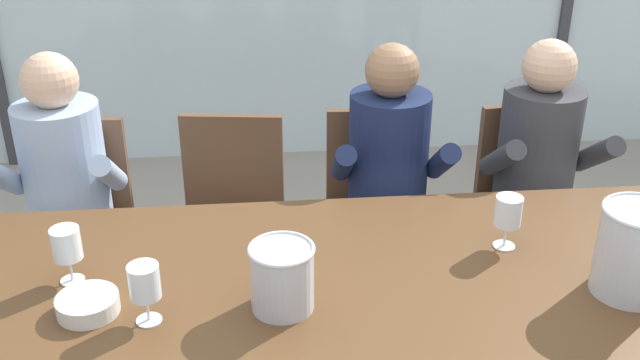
# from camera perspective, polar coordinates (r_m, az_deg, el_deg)

# --- Properties ---
(ground) EXTENTS (14.00, 14.00, 0.00)m
(ground) POSITION_cam_1_polar(r_m,az_deg,el_deg) (3.41, -1.02, -8.34)
(ground) COLOR #9E9384
(dining_table) EXTENTS (2.38, 1.00, 0.72)m
(dining_table) POSITION_cam_1_polar(r_m,az_deg,el_deg) (2.22, 0.85, -9.00)
(dining_table) COLOR brown
(dining_table) RESTS_ON ground
(chair_near_curtain) EXTENTS (0.46, 0.46, 0.86)m
(chair_near_curtain) POSITION_cam_1_polar(r_m,az_deg,el_deg) (3.15, -18.40, -2.35)
(chair_near_curtain) COLOR brown
(chair_near_curtain) RESTS_ON ground
(chair_left_of_center) EXTENTS (0.49, 0.49, 0.86)m
(chair_left_of_center) POSITION_cam_1_polar(r_m,az_deg,el_deg) (3.05, -6.89, -2.09)
(chair_left_of_center) COLOR brown
(chair_left_of_center) RESTS_ON ground
(chair_center) EXTENTS (0.48, 0.48, 0.86)m
(chair_center) POSITION_cam_1_polar(r_m,az_deg,el_deg) (3.09, 4.40, -1.59)
(chair_center) COLOR brown
(chair_center) RESTS_ON ground
(chair_right_of_center) EXTENTS (0.49, 0.49, 0.86)m
(chair_right_of_center) POSITION_cam_1_polar(r_m,az_deg,el_deg) (3.27, 16.00, -0.91)
(chair_right_of_center) COLOR brown
(chair_right_of_center) RESTS_ON ground
(person_pale_blue_shirt) EXTENTS (0.46, 0.61, 1.18)m
(person_pale_blue_shirt) POSITION_cam_1_polar(r_m,az_deg,el_deg) (2.96, -19.30, -0.66)
(person_pale_blue_shirt) COLOR #9EB2D1
(person_pale_blue_shirt) RESTS_ON ground
(person_navy_polo) EXTENTS (0.48, 0.62, 1.18)m
(person_navy_polo) POSITION_cam_1_polar(r_m,az_deg,el_deg) (2.91, 5.45, 0.35)
(person_navy_polo) COLOR #192347
(person_navy_polo) RESTS_ON ground
(person_charcoal_jacket) EXTENTS (0.46, 0.61, 1.18)m
(person_charcoal_jacket) POSITION_cam_1_polar(r_m,az_deg,el_deg) (3.08, 16.81, 0.80)
(person_charcoal_jacket) COLOR #38383D
(person_charcoal_jacket) RESTS_ON ground
(ice_bucket_primary) EXTENTS (0.22, 0.22, 0.27)m
(ice_bucket_primary) POSITION_cam_1_polar(r_m,az_deg,el_deg) (2.23, 23.17, -5.00)
(ice_bucket_primary) COLOR #B7B7BC
(ice_bucket_primary) RESTS_ON dining_table
(ice_bucket_secondary) EXTENTS (0.18, 0.18, 0.19)m
(ice_bucket_secondary) POSITION_cam_1_polar(r_m,az_deg,el_deg) (2.01, -2.95, -7.45)
(ice_bucket_secondary) COLOR #B7B7BC
(ice_bucket_secondary) RESTS_ON dining_table
(tasting_bowl) EXTENTS (0.17, 0.17, 0.05)m
(tasting_bowl) POSITION_cam_1_polar(r_m,az_deg,el_deg) (2.13, -17.51, -9.16)
(tasting_bowl) COLOR silver
(tasting_bowl) RESTS_ON dining_table
(wine_glass_by_left_taster) EXTENTS (0.08, 0.08, 0.17)m
(wine_glass_by_left_taster) POSITION_cam_1_polar(r_m,az_deg,el_deg) (2.23, -19.00, -4.87)
(wine_glass_by_left_taster) COLOR silver
(wine_glass_by_left_taster) RESTS_ON dining_table
(wine_glass_near_bucket) EXTENTS (0.08, 0.08, 0.17)m
(wine_glass_near_bucket) POSITION_cam_1_polar(r_m,az_deg,el_deg) (2.00, -13.41, -7.85)
(wine_glass_near_bucket) COLOR silver
(wine_glass_near_bucket) RESTS_ON dining_table
(wine_glass_center_pour) EXTENTS (0.08, 0.08, 0.17)m
(wine_glass_center_pour) POSITION_cam_1_polar(r_m,az_deg,el_deg) (2.35, 14.33, -2.53)
(wine_glass_center_pour) COLOR silver
(wine_glass_center_pour) RESTS_ON dining_table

